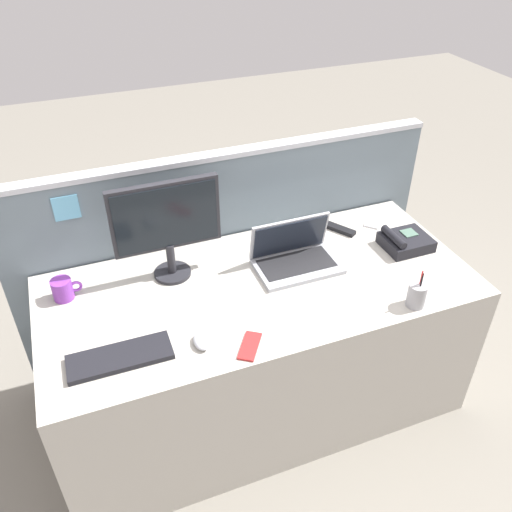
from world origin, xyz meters
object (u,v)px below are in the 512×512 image
at_px(cell_phone_red_case, 250,346).
at_px(cell_phone_white_slab, 374,220).
at_px(keyboard_main, 120,357).
at_px(coffee_mug, 63,289).
at_px(desktop_monitor, 166,222).
at_px(pen_cup, 417,295).
at_px(laptop, 294,255).
at_px(desk_phone, 405,241).
at_px(tv_remote, 339,229).
at_px(computer_mouse_right_hand, 201,341).

relative_size(cell_phone_red_case, cell_phone_white_slab, 1.02).
xyz_separation_m(keyboard_main, coffee_mug, (-0.16, 0.43, 0.03)).
bearing_deg(coffee_mug, keyboard_main, -70.02).
xyz_separation_m(keyboard_main, cell_phone_red_case, (0.46, -0.11, -0.01)).
relative_size(desktop_monitor, cell_phone_red_case, 3.14).
bearing_deg(cell_phone_red_case, pen_cup, 32.39).
bearing_deg(laptop, coffee_mug, 172.77).
distance_m(desktop_monitor, desk_phone, 1.11).
distance_m(desktop_monitor, tv_remote, 0.89).
xyz_separation_m(cell_phone_red_case, cell_phone_white_slab, (0.90, 0.60, 0.00)).
relative_size(desktop_monitor, tv_remote, 2.68).
height_order(keyboard_main, computer_mouse_right_hand, computer_mouse_right_hand).
bearing_deg(pen_cup, coffee_mug, 157.11).
distance_m(cell_phone_red_case, coffee_mug, 0.82).
bearing_deg(keyboard_main, tv_remote, 23.13).
relative_size(desk_phone, cell_phone_white_slab, 1.50).
distance_m(desktop_monitor, computer_mouse_right_hand, 0.53).
height_order(desktop_monitor, pen_cup, desktop_monitor).
xyz_separation_m(computer_mouse_right_hand, tv_remote, (0.85, 0.51, -0.01)).
relative_size(keyboard_main, computer_mouse_right_hand, 3.75).
distance_m(desktop_monitor, keyboard_main, 0.58).
distance_m(desk_phone, cell_phone_white_slab, 0.25).
xyz_separation_m(keyboard_main, tv_remote, (1.15, 0.48, -0.00)).
height_order(computer_mouse_right_hand, coffee_mug, coffee_mug).
xyz_separation_m(desktop_monitor, keyboard_main, (-0.30, -0.43, -0.25)).
relative_size(cell_phone_white_slab, tv_remote, 0.84).
relative_size(keyboard_main, tv_remote, 2.20).
bearing_deg(coffee_mug, cell_phone_red_case, -41.24).
bearing_deg(desk_phone, cell_phone_white_slab, 92.09).
relative_size(desk_phone, cell_phone_red_case, 1.47).
xyz_separation_m(laptop, keyboard_main, (-0.83, -0.30, -0.04)).
relative_size(desktop_monitor, desk_phone, 2.13).
xyz_separation_m(desktop_monitor, laptop, (0.53, -0.13, -0.21)).
distance_m(keyboard_main, computer_mouse_right_hand, 0.30).
distance_m(cell_phone_red_case, tv_remote, 0.90).
xyz_separation_m(desk_phone, tv_remote, (-0.22, 0.24, -0.02)).
bearing_deg(tv_remote, pen_cup, -120.03).
xyz_separation_m(pen_cup, cell_phone_white_slab, (0.19, 0.62, -0.05)).
distance_m(pen_cup, coffee_mug, 1.44).
height_order(desk_phone, computer_mouse_right_hand, desk_phone).
height_order(laptop, desk_phone, laptop).
distance_m(computer_mouse_right_hand, cell_phone_white_slab, 1.18).
xyz_separation_m(desktop_monitor, coffee_mug, (-0.45, -0.00, -0.22)).
distance_m(computer_mouse_right_hand, tv_remote, 0.99).
height_order(desk_phone, cell_phone_white_slab, desk_phone).
distance_m(desktop_monitor, cell_phone_white_slab, 1.09).
relative_size(keyboard_main, cell_phone_red_case, 2.58).
xyz_separation_m(desk_phone, coffee_mug, (-1.52, 0.19, 0.01)).
height_order(keyboard_main, coffee_mug, coffee_mug).
bearing_deg(desk_phone, laptop, 172.77).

